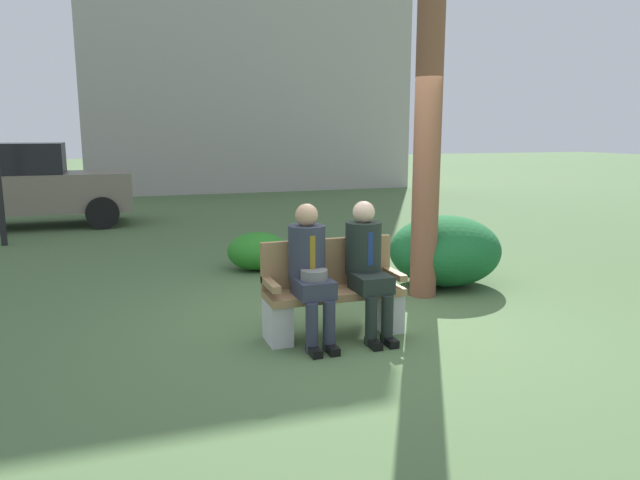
{
  "coord_description": "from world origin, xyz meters",
  "views": [
    {
      "loc": [
        -2.24,
        -5.28,
        1.91
      ],
      "look_at": [
        -0.34,
        0.14,
        0.85
      ],
      "focal_mm": 33.2,
      "sensor_mm": 36.0,
      "label": 1
    }
  ],
  "objects_px": {
    "parked_car_near": "(27,186)",
    "shrub_mid_lawn": "(257,251)",
    "building_backdrop": "(229,2)",
    "seated_man_right": "(367,261)",
    "park_bench": "(332,294)",
    "seated_man_left": "(310,266)",
    "shrub_near_bench": "(445,250)"
  },
  "relations": [
    {
      "from": "seated_man_left",
      "to": "shrub_near_bench",
      "type": "xyz_separation_m",
      "value": [
        2.24,
        1.38,
        -0.27
      ]
    },
    {
      "from": "building_backdrop",
      "to": "shrub_mid_lawn",
      "type": "bearing_deg",
      "value": -99.88
    },
    {
      "from": "park_bench",
      "to": "seated_man_right",
      "type": "distance_m",
      "value": 0.45
    },
    {
      "from": "parked_car_near",
      "to": "shrub_mid_lawn",
      "type": "bearing_deg",
      "value": -56.12
    },
    {
      "from": "seated_man_left",
      "to": "parked_car_near",
      "type": "relative_size",
      "value": 0.32
    },
    {
      "from": "seated_man_right",
      "to": "shrub_near_bench",
      "type": "relative_size",
      "value": 0.9
    },
    {
      "from": "park_bench",
      "to": "shrub_near_bench",
      "type": "bearing_deg",
      "value": 32.39
    },
    {
      "from": "park_bench",
      "to": "seated_man_right",
      "type": "bearing_deg",
      "value": -21.92
    },
    {
      "from": "seated_man_right",
      "to": "parked_car_near",
      "type": "distance_m",
      "value": 9.01
    },
    {
      "from": "shrub_mid_lawn",
      "to": "parked_car_near",
      "type": "height_order",
      "value": "parked_car_near"
    },
    {
      "from": "seated_man_right",
      "to": "shrub_mid_lawn",
      "type": "bearing_deg",
      "value": 96.64
    },
    {
      "from": "park_bench",
      "to": "shrub_near_bench",
      "type": "xyz_separation_m",
      "value": [
        1.98,
        1.25,
        0.05
      ]
    },
    {
      "from": "building_backdrop",
      "to": "seated_man_right",
      "type": "bearing_deg",
      "value": -97.16
    },
    {
      "from": "park_bench",
      "to": "shrub_mid_lawn",
      "type": "xyz_separation_m",
      "value": [
        -0.05,
        2.85,
        -0.13
      ]
    },
    {
      "from": "seated_man_left",
      "to": "building_backdrop",
      "type": "xyz_separation_m",
      "value": [
        2.8,
        17.82,
        5.89
      ]
    },
    {
      "from": "park_bench",
      "to": "building_backdrop",
      "type": "height_order",
      "value": "building_backdrop"
    },
    {
      "from": "shrub_near_bench",
      "to": "seated_man_right",
      "type": "bearing_deg",
      "value": -140.64
    },
    {
      "from": "parked_car_near",
      "to": "building_backdrop",
      "type": "bearing_deg",
      "value": 57.88
    },
    {
      "from": "shrub_near_bench",
      "to": "building_backdrop",
      "type": "height_order",
      "value": "building_backdrop"
    },
    {
      "from": "seated_man_left",
      "to": "seated_man_right",
      "type": "distance_m",
      "value": 0.56
    },
    {
      "from": "park_bench",
      "to": "parked_car_near",
      "type": "relative_size",
      "value": 0.33
    },
    {
      "from": "shrub_mid_lawn",
      "to": "building_backdrop",
      "type": "height_order",
      "value": "building_backdrop"
    },
    {
      "from": "seated_man_right",
      "to": "shrub_near_bench",
      "type": "xyz_separation_m",
      "value": [
        1.68,
        1.37,
        -0.27
      ]
    },
    {
      "from": "park_bench",
      "to": "seated_man_left",
      "type": "height_order",
      "value": "seated_man_left"
    },
    {
      "from": "shrub_mid_lawn",
      "to": "seated_man_left",
      "type": "bearing_deg",
      "value": -94.16
    },
    {
      "from": "park_bench",
      "to": "seated_man_left",
      "type": "distance_m",
      "value": 0.43
    },
    {
      "from": "park_bench",
      "to": "building_backdrop",
      "type": "xyz_separation_m",
      "value": [
        2.54,
        17.69,
        6.2
      ]
    },
    {
      "from": "park_bench",
      "to": "seated_man_right",
      "type": "height_order",
      "value": "seated_man_right"
    },
    {
      "from": "park_bench",
      "to": "building_backdrop",
      "type": "bearing_deg",
      "value": 81.83
    },
    {
      "from": "seated_man_left",
      "to": "shrub_near_bench",
      "type": "bearing_deg",
      "value": 31.66
    },
    {
      "from": "shrub_mid_lawn",
      "to": "building_backdrop",
      "type": "distance_m",
      "value": 16.34
    },
    {
      "from": "parked_car_near",
      "to": "seated_man_left",
      "type": "bearing_deg",
      "value": -68.21
    }
  ]
}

